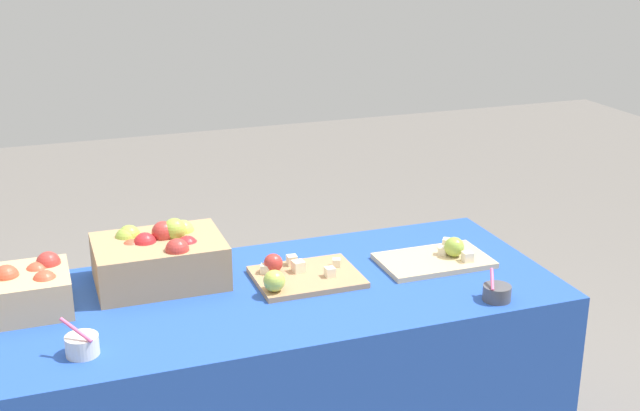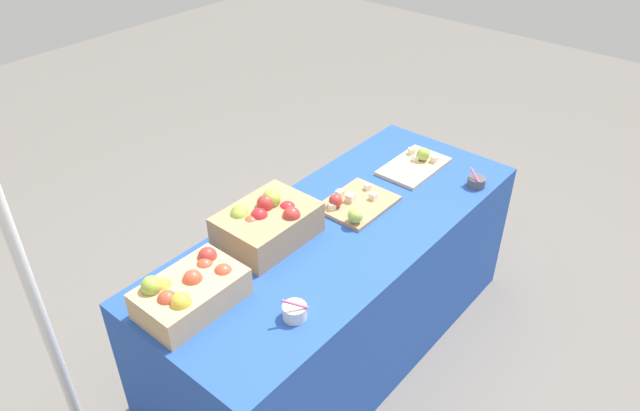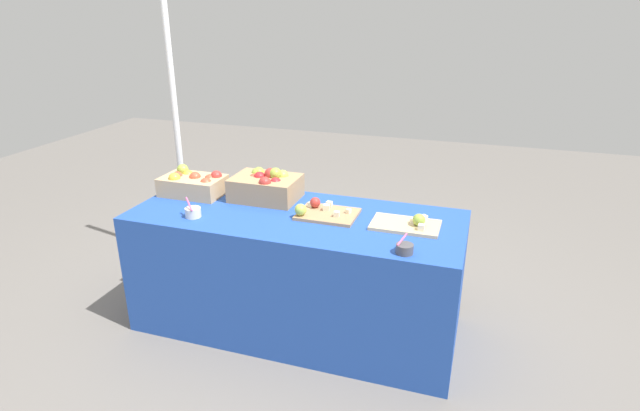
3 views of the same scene
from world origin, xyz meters
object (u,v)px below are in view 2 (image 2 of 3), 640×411
at_px(apple_crate_left, 190,291).
at_px(cutting_board_front, 416,164).
at_px(sample_bowl_mid, 295,311).
at_px(cutting_board_back, 355,204).
at_px(sample_bowl_near, 476,182).
at_px(tent_pole, 12,237).
at_px(apple_crate_middle, 267,222).

height_order(apple_crate_left, cutting_board_front, apple_crate_left).
distance_m(apple_crate_left, cutting_board_front, 1.37).
bearing_deg(sample_bowl_mid, cutting_board_back, 20.21).
xyz_separation_m(sample_bowl_near, tent_pole, (-1.77, 0.84, 0.30)).
xyz_separation_m(apple_crate_middle, cutting_board_front, (0.90, -0.16, -0.07)).
distance_m(cutting_board_front, sample_bowl_mid, 1.20).
relative_size(cutting_board_back, sample_bowl_near, 3.65).
bearing_deg(sample_bowl_mid, tent_pole, 126.69).
bearing_deg(sample_bowl_mid, apple_crate_left, 120.56).
bearing_deg(cutting_board_front, sample_bowl_near, -84.05).
bearing_deg(sample_bowl_near, apple_crate_middle, 152.87).
bearing_deg(apple_crate_middle, cutting_board_back, -19.50).
bearing_deg(tent_pole, apple_crate_left, -49.18).
bearing_deg(apple_crate_left, apple_crate_middle, 8.34).
height_order(apple_crate_left, sample_bowl_near, apple_crate_left).
bearing_deg(apple_crate_middle, sample_bowl_near, -27.13).
distance_m(apple_crate_left, sample_bowl_near, 1.46).
bearing_deg(apple_crate_middle, tent_pole, 156.67).
xyz_separation_m(apple_crate_left, cutting_board_back, (0.88, -0.08, -0.05)).
bearing_deg(cutting_board_back, apple_crate_middle, 160.50).
xyz_separation_m(cutting_board_front, cutting_board_back, (-0.49, 0.01, 0.00)).
relative_size(apple_crate_left, sample_bowl_mid, 3.51).
distance_m(cutting_board_front, tent_pole, 1.84).
bearing_deg(sample_bowl_near, cutting_board_back, 147.45).
bearing_deg(cutting_board_back, sample_bowl_mid, -159.79).
distance_m(cutting_board_back, sample_bowl_near, 0.62).
xyz_separation_m(cutting_board_front, tent_pole, (-1.74, 0.52, 0.30)).
relative_size(cutting_board_back, tent_pole, 0.16).
relative_size(sample_bowl_near, tent_pole, 0.04).
relative_size(apple_crate_left, cutting_board_front, 1.05).
bearing_deg(apple_crate_middle, sample_bowl_mid, -124.32).
bearing_deg(cutting_board_back, cutting_board_front, -1.62).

